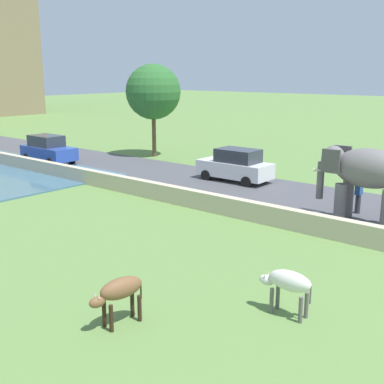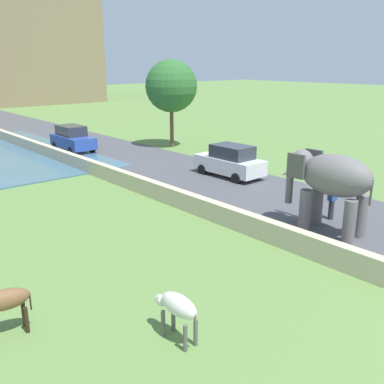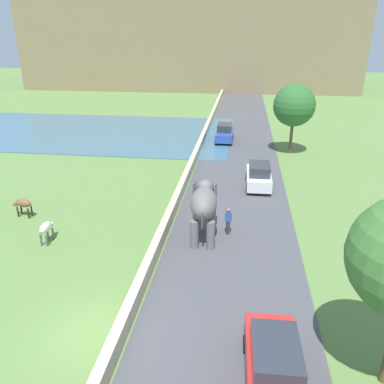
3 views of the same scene
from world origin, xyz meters
The scene contains 9 objects.
road_surface centered at (5.00, 20.00, 0.03)m, with size 7.00×120.00×0.06m, color #4C4C51.
barrier_wall centered at (1.20, 18.00, 0.39)m, with size 0.40×110.00×0.78m, color beige.
elephant centered at (3.41, 7.69, 2.04)m, with size 1.54×3.50×2.99m.
person_beside_elephant centered at (4.72, 8.28, 0.87)m, with size 0.36×0.22×1.63m.
car_blue centered at (3.43, 28.22, 0.90)m, with size 1.81×4.01×1.80m.
car_white centered at (6.58, 15.73, 0.90)m, with size 1.82×4.01×1.80m.
cow_brown centered at (-7.75, 8.96, 0.84)m, with size 1.42×0.62×1.15m.
cow_white centered at (-4.85, 6.22, 0.84)m, with size 0.47×1.39×1.15m.
tree_near centered at (9.73, 24.84, 4.42)m, with size 3.74×3.74×6.31m.
Camera 1 is at (-14.67, 0.99, 5.74)m, focal length 45.96 mm.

